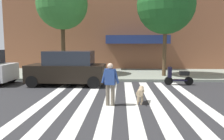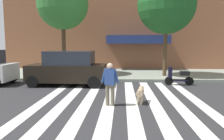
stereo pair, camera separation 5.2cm
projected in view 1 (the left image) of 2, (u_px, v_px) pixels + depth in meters
The scene contains 9 objects.
ground_plane at pixel (101, 115), 7.28m from camera, with size 160.00×160.00×0.00m, color #2B2B2D.
sidewalk_far at pixel (112, 74), 16.78m from camera, with size 80.00×6.00×0.15m, color gray.
crosswalk_stripes at pixel (120, 115), 7.26m from camera, with size 6.75×12.56×0.01m.
parked_car_behind_first at pixel (68, 69), 12.46m from camera, with size 4.36×2.07×1.96m.
parked_scooter at pixel (179, 77), 12.53m from camera, with size 1.63×0.50×1.11m.
street_tree_nearest at pixel (62, 4), 15.30m from camera, with size 3.60×3.60×6.82m.
street_tree_middle at pixel (166, 5), 14.73m from camera, with size 3.92×3.92×6.79m.
pedestrian_dog_walker at pixel (110, 82), 8.26m from camera, with size 0.71×0.31×1.64m.
dog_on_leash at pixel (140, 92), 8.69m from camera, with size 0.38×0.99×0.65m.
Camera 1 is at (0.64, -0.45, 2.34)m, focal length 35.00 mm.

